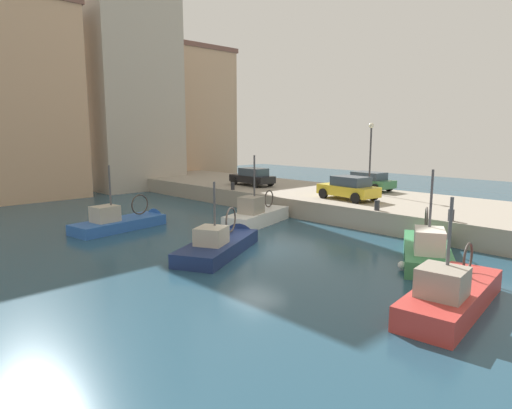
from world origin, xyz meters
TOP-DOWN VIEW (x-y plane):
  - water_surface at (0.00, 0.00)m, footprint 80.00×80.00m
  - quay_wall at (11.50, 0.00)m, footprint 9.00×56.00m
  - fishing_boat_green at (4.33, -6.27)m, footprint 6.66×4.63m
  - fishing_boat_blue at (-2.12, 8.41)m, footprint 6.27×2.66m
  - fishing_boat_navy at (-1.32, 0.73)m, footprint 6.41×4.52m
  - fishing_boat_white at (4.28, 4.02)m, footprint 6.13×3.08m
  - fishing_boat_red at (-0.19, -9.33)m, footprint 6.51×2.32m
  - parked_car_yellow at (9.50, 1.32)m, footprint 2.21×4.00m
  - parked_car_green at (14.29, 3.02)m, footprint 2.12×4.16m
  - parked_car_black at (10.21, 10.90)m, footprint 1.89×3.83m
  - mooring_bollard_south at (7.35, -6.00)m, footprint 0.28×0.28m
  - mooring_bollard_mid at (7.35, -2.00)m, footprint 0.28×0.28m
  - mooring_bollard_north at (7.35, 10.00)m, footprint 0.28×0.28m
  - quay_streetlamp at (13.00, 2.05)m, footprint 0.36×0.36m
  - waterfront_building_west at (-2.69, 24.64)m, footprint 9.35×6.34m
  - waterfront_building_central at (7.35, 25.96)m, footprint 8.40×9.10m
  - waterfront_building_east_mid at (16.64, 28.44)m, footprint 9.86×6.29m

SIDE VIEW (x-z plane):
  - water_surface at x=0.00m, z-range 0.00..0.00m
  - fishing_boat_navy at x=-1.32m, z-range -1.98..2.18m
  - fishing_boat_blue at x=-2.12m, z-range -2.12..2.35m
  - fishing_boat_red at x=-0.19m, z-range -2.05..2.29m
  - fishing_boat_green at x=4.33m, z-range -2.24..2.51m
  - fishing_boat_white at x=4.28m, z-range -2.30..2.58m
  - quay_wall at x=11.50m, z-range 0.00..1.20m
  - mooring_bollard_south at x=7.35m, z-range 1.20..1.75m
  - mooring_bollard_mid at x=7.35m, z-range 1.20..1.75m
  - mooring_bollard_north at x=7.35m, z-range 1.20..1.75m
  - parked_car_green at x=14.29m, z-range 1.22..2.57m
  - parked_car_black at x=10.21m, z-range 1.21..2.61m
  - parked_car_yellow at x=9.50m, z-range 1.21..2.68m
  - quay_streetlamp at x=13.00m, z-range 2.04..6.87m
  - waterfront_building_east_mid at x=16.64m, z-range 0.02..14.94m
  - waterfront_building_west at x=-2.69m, z-range 0.02..15.87m
  - waterfront_building_central at x=7.35m, z-range 0.02..23.32m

